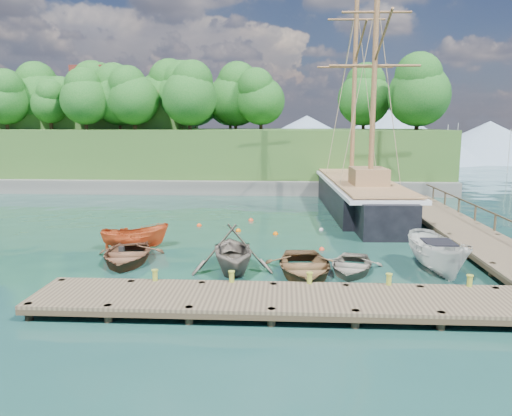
# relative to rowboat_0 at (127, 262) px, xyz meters

# --- Properties ---
(ground) EXTENTS (160.00, 160.00, 0.00)m
(ground) POSITION_rel_rowboat_0_xyz_m (6.63, 0.48, 0.00)
(ground) COLOR #183C2C
(ground) RESTS_ON ground
(dock_near) EXTENTS (20.00, 3.20, 1.10)m
(dock_near) POSITION_rel_rowboat_0_xyz_m (8.63, -6.02, 0.43)
(dock_near) COLOR #46392C
(dock_near) RESTS_ON ground
(dock_east) EXTENTS (3.20, 24.00, 1.10)m
(dock_east) POSITION_rel_rowboat_0_xyz_m (18.13, 7.48, 0.43)
(dock_east) COLOR #46392C
(dock_east) RESTS_ON ground
(bollard_0) EXTENTS (0.26, 0.26, 0.45)m
(bollard_0) POSITION_rel_rowboat_0_xyz_m (2.63, -4.62, 0.00)
(bollard_0) COLOR olive
(bollard_0) RESTS_ON ground
(bollard_1) EXTENTS (0.26, 0.26, 0.45)m
(bollard_1) POSITION_rel_rowboat_0_xyz_m (5.63, -4.62, 0.00)
(bollard_1) COLOR olive
(bollard_1) RESTS_ON ground
(bollard_2) EXTENTS (0.26, 0.26, 0.45)m
(bollard_2) POSITION_rel_rowboat_0_xyz_m (8.63, -4.62, 0.00)
(bollard_2) COLOR olive
(bollard_2) RESTS_ON ground
(bollard_3) EXTENTS (0.26, 0.26, 0.45)m
(bollard_3) POSITION_rel_rowboat_0_xyz_m (11.63, -4.62, 0.00)
(bollard_3) COLOR olive
(bollard_3) RESTS_ON ground
(bollard_4) EXTENTS (0.26, 0.26, 0.45)m
(bollard_4) POSITION_rel_rowboat_0_xyz_m (14.63, -4.62, 0.00)
(bollard_4) COLOR olive
(bollard_4) RESTS_ON ground
(rowboat_0) EXTENTS (3.96, 5.10, 0.97)m
(rowboat_0) POSITION_rel_rowboat_0_xyz_m (0.00, 0.00, 0.00)
(rowboat_0) COLOR brown
(rowboat_0) RESTS_ON ground
(rowboat_1) EXTENTS (4.45, 4.93, 2.28)m
(rowboat_1) POSITION_rel_rowboat_0_xyz_m (5.29, -1.24, 0.00)
(rowboat_1) COLOR #60584D
(rowboat_1) RESTS_ON ground
(rowboat_2) EXTENTS (3.77, 5.10, 1.02)m
(rowboat_2) POSITION_rel_rowboat_0_xyz_m (8.53, -1.59, 0.00)
(rowboat_2) COLOR brown
(rowboat_2) RESTS_ON ground
(rowboat_3) EXTENTS (3.55, 4.38, 0.80)m
(rowboat_3) POSITION_rel_rowboat_0_xyz_m (10.69, -0.97, 0.00)
(rowboat_3) COLOR #6C6558
(rowboat_3) RESTS_ON ground
(motorboat_orange) EXTENTS (3.85, 2.51, 1.39)m
(motorboat_orange) POSITION_rel_rowboat_0_xyz_m (-0.36, 2.69, 0.00)
(motorboat_orange) COLOR #C94F20
(motorboat_orange) RESTS_ON ground
(cabin_boat_white) EXTENTS (2.34, 5.09, 1.90)m
(cabin_boat_white) POSITION_rel_rowboat_0_xyz_m (14.56, -0.92, 0.00)
(cabin_boat_white) COLOR silver
(cabin_boat_white) RESTS_ON ground
(schooner) EXTENTS (5.45, 26.17, 18.93)m
(schooner) POSITION_rel_rowboat_0_xyz_m (13.32, 14.71, 1.05)
(schooner) COLOR black
(schooner) RESTS_ON ground
(mooring_buoy_0) EXTENTS (0.28, 0.28, 0.28)m
(mooring_buoy_0) POSITION_rel_rowboat_0_xyz_m (0.46, 3.91, 0.00)
(mooring_buoy_0) COLOR silver
(mooring_buoy_0) RESTS_ON ground
(mooring_buoy_1) EXTENTS (0.33, 0.33, 0.33)m
(mooring_buoy_1) POSITION_rel_rowboat_0_xyz_m (4.78, 7.20, 0.00)
(mooring_buoy_1) COLOR #E76204
(mooring_buoy_1) RESTS_ON ground
(mooring_buoy_2) EXTENTS (0.32, 0.32, 0.32)m
(mooring_buoy_2) POSITION_rel_rowboat_0_xyz_m (7.12, 6.46, 0.00)
(mooring_buoy_2) COLOR #E45800
(mooring_buoy_2) RESTS_ON ground
(mooring_buoy_3) EXTENTS (0.29, 0.29, 0.29)m
(mooring_buoy_3) POSITION_rel_rowboat_0_xyz_m (9.98, 7.83, 0.00)
(mooring_buoy_3) COLOR white
(mooring_buoy_3) RESTS_ON ground
(mooring_buoy_4) EXTENTS (0.33, 0.33, 0.33)m
(mooring_buoy_4) POSITION_rel_rowboat_0_xyz_m (2.07, 8.67, 0.00)
(mooring_buoy_4) COLOR #EF430F
(mooring_buoy_4) RESTS_ON ground
(mooring_buoy_5) EXTENTS (0.36, 0.36, 0.36)m
(mooring_buoy_5) POSITION_rel_rowboat_0_xyz_m (5.35, 10.62, 0.00)
(mooring_buoy_5) COLOR #D3431F
(mooring_buoy_5) RESTS_ON ground
(mooring_buoy_6) EXTENTS (0.32, 0.32, 0.32)m
(mooring_buoy_6) POSITION_rel_rowboat_0_xyz_m (-0.05, 7.79, 0.00)
(mooring_buoy_6) COLOR white
(mooring_buoy_6) RESTS_ON ground
(mooring_buoy_7) EXTENTS (0.29, 0.29, 0.29)m
(mooring_buoy_7) POSITION_rel_rowboat_0_xyz_m (9.65, 2.86, 0.00)
(mooring_buoy_7) COLOR red
(mooring_buoy_7) RESTS_ON ground
(headland) EXTENTS (51.00, 19.31, 12.90)m
(headland) POSITION_rel_rowboat_0_xyz_m (-6.25, 31.85, 5.54)
(headland) COLOR #474744
(headland) RESTS_ON ground
(distant_ridge) EXTENTS (117.00, 40.00, 10.00)m
(distant_ridge) POSITION_rel_rowboat_0_xyz_m (10.93, 70.48, 4.35)
(distant_ridge) COLOR #728CA5
(distant_ridge) RESTS_ON ground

